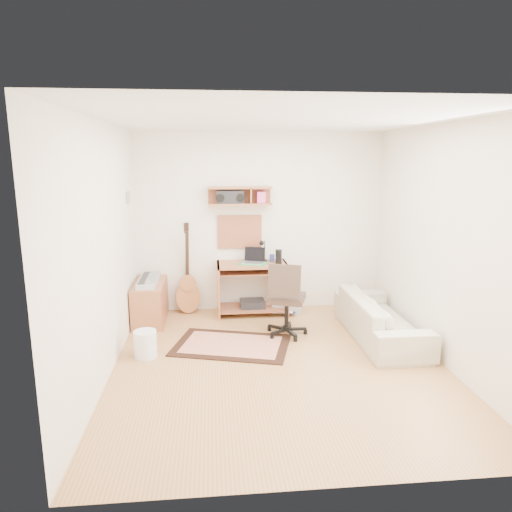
{
  "coord_description": "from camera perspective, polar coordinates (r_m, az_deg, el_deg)",
  "views": [
    {
      "loc": [
        -0.71,
        -4.75,
        2.23
      ],
      "look_at": [
        -0.15,
        1.05,
        1.0
      ],
      "focal_mm": 32.74,
      "sensor_mm": 36.0,
      "label": 1
    }
  ],
  "objects": [
    {
      "name": "cork_board",
      "position": [
        6.82,
        -2.01,
        2.98
      ],
      "size": [
        0.64,
        0.03,
        0.49
      ],
      "primitive_type": "cube",
      "color": "tan",
      "rests_on": "back_wall"
    },
    {
      "name": "guitar",
      "position": [
        6.8,
        -8.41,
        -1.54
      ],
      "size": [
        0.39,
        0.28,
        1.32
      ],
      "primitive_type": null,
      "rotation": [
        0.0,
        0.0,
        0.18
      ],
      "color": "#B66D38",
      "rests_on": "floor"
    },
    {
      "name": "desk",
      "position": [
        6.76,
        -0.47,
        -4.01
      ],
      "size": [
        1.0,
        0.55,
        0.75
      ],
      "primitive_type": null,
      "color": "#AA633C",
      "rests_on": "floor"
    },
    {
      "name": "wall_shelf",
      "position": [
        6.66,
        -1.98,
        7.35
      ],
      "size": [
        0.9,
        0.25,
        0.26
      ],
      "primitive_type": "cube",
      "color": "#AA633C",
      "rests_on": "back_wall"
    },
    {
      "name": "right_wall",
      "position": [
        5.45,
        22.05,
        1.22
      ],
      "size": [
        0.01,
        4.0,
        2.6
      ],
      "primitive_type": "cube",
      "color": "white",
      "rests_on": "ground"
    },
    {
      "name": "left_wall",
      "position": [
        4.96,
        -18.16,
        0.51
      ],
      "size": [
        0.01,
        4.0,
        2.6
      ],
      "primitive_type": "cube",
      "color": "white",
      "rests_on": "ground"
    },
    {
      "name": "speaker",
      "position": [
        6.64,
        2.78,
        -0.08
      ],
      "size": [
        0.09,
        0.09,
        0.2
      ],
      "primitive_type": "cylinder",
      "color": "black",
      "rests_on": "desk"
    },
    {
      "name": "waste_basket",
      "position": [
        5.54,
        -13.36,
        -10.41
      ],
      "size": [
        0.31,
        0.31,
        0.31
      ],
      "primitive_type": "cylinder",
      "rotation": [
        0.0,
        0.0,
        -0.22
      ],
      "color": "white",
      "rests_on": "floor"
    },
    {
      "name": "desk_lamp",
      "position": [
        6.79,
        1.08,
        0.66
      ],
      "size": [
        0.1,
        0.1,
        0.31
      ],
      "primitive_type": null,
      "color": "black",
      "rests_on": "desk"
    },
    {
      "name": "printer",
      "position": [
        6.96,
        3.86,
        -6.05
      ],
      "size": [
        0.48,
        0.41,
        0.16
      ],
      "primitive_type": "cube",
      "rotation": [
        0.0,
        0.0,
        -0.24
      ],
      "color": "#A5A8AA",
      "rests_on": "floor"
    },
    {
      "name": "wall_photo",
      "position": [
        6.36,
        -15.37,
        6.9
      ],
      "size": [
        0.02,
        0.2,
        0.15
      ],
      "primitive_type": "cube",
      "color": "#4C8CBF",
      "rests_on": "left_wall"
    },
    {
      "name": "pencil_cup",
      "position": [
        6.78,
        1.97,
        -0.23
      ],
      "size": [
        0.07,
        0.07,
        0.11
      ],
      "primitive_type": "cylinder",
      "color": "#313D94",
      "rests_on": "desk"
    },
    {
      "name": "laptop",
      "position": [
        6.62,
        -0.37,
        0.02
      ],
      "size": [
        0.38,
        0.38,
        0.23
      ],
      "primitive_type": null,
      "rotation": [
        0.0,
        0.0,
        -0.35
      ],
      "color": "silver",
      "rests_on": "desk"
    },
    {
      "name": "floor",
      "position": [
        5.3,
        2.78,
        -13.06
      ],
      "size": [
        3.6,
        4.0,
        0.01
      ],
      "primitive_type": "cube",
      "color": "#B9844D",
      "rests_on": "ground"
    },
    {
      "name": "ceiling",
      "position": [
        4.81,
        3.11,
        16.37
      ],
      "size": [
        3.6,
        4.0,
        0.01
      ],
      "primitive_type": "cube",
      "color": "white",
      "rests_on": "ground"
    },
    {
      "name": "cabinet",
      "position": [
        6.65,
        -12.84,
        -5.48
      ],
      "size": [
        0.4,
        0.9,
        0.55
      ],
      "primitive_type": "cube",
      "color": "#AA633C",
      "rests_on": "floor"
    },
    {
      "name": "task_chair",
      "position": [
        5.93,
        3.77,
        -5.15
      ],
      "size": [
        0.63,
        0.63,
        0.98
      ],
      "primitive_type": null,
      "rotation": [
        0.0,
        0.0,
        -0.32
      ],
      "color": "#372921",
      "rests_on": "floor"
    },
    {
      "name": "back_wall",
      "position": [
        6.85,
        0.48,
        4.13
      ],
      "size": [
        3.6,
        0.01,
        2.6
      ],
      "primitive_type": "cube",
      "color": "white",
      "rests_on": "ground"
    },
    {
      "name": "rug",
      "position": [
        5.76,
        -2.99,
        -10.79
      ],
      "size": [
        1.54,
        1.23,
        0.02
      ],
      "primitive_type": "cube",
      "rotation": [
        0.0,
        0.0,
        -0.27
      ],
      "color": "beige",
      "rests_on": "floor"
    },
    {
      "name": "sofa",
      "position": [
        6.08,
        14.98,
        -6.48
      ],
      "size": [
        0.53,
        1.8,
        0.7
      ],
      "primitive_type": "imported",
      "rotation": [
        0.0,
        0.0,
        1.57
      ],
      "color": "#BAB294",
      "rests_on": "floor"
    },
    {
      "name": "boombox",
      "position": [
        6.65,
        -3.2,
        7.16
      ],
      "size": [
        0.38,
        0.17,
        0.2
      ],
      "primitive_type": "cube",
      "color": "black",
      "rests_on": "wall_shelf"
    },
    {
      "name": "music_keyboard",
      "position": [
        6.57,
        -12.96,
        -2.9
      ],
      "size": [
        0.24,
        0.78,
        0.07
      ],
      "primitive_type": "cube",
      "color": "#B2B5BA",
      "rests_on": "cabinet"
    }
  ]
}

